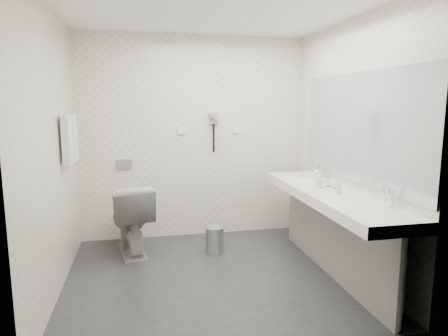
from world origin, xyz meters
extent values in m
plane|color=#28292D|center=(0.00, 0.00, 0.00)|extent=(2.80, 2.80, 0.00)
plane|color=white|center=(0.00, 0.00, 2.50)|extent=(2.80, 2.80, 0.00)
plane|color=white|center=(0.00, 1.30, 1.25)|extent=(2.80, 0.00, 2.80)
plane|color=white|center=(0.00, -1.30, 1.25)|extent=(2.80, 0.00, 2.80)
plane|color=white|center=(-1.40, 0.00, 1.25)|extent=(0.00, 2.60, 2.60)
plane|color=white|center=(1.40, 0.00, 1.25)|extent=(0.00, 2.60, 2.60)
cube|color=white|center=(1.12, -0.20, 0.80)|extent=(0.55, 2.20, 0.10)
cube|color=gray|center=(1.15, -0.20, 0.38)|extent=(0.03, 2.15, 0.75)
cylinder|color=silver|center=(1.18, -1.24, 0.38)|extent=(0.06, 0.06, 0.75)
cylinder|color=silver|center=(1.18, 0.84, 0.38)|extent=(0.06, 0.06, 0.75)
cube|color=#B2BCC6|center=(1.39, -0.20, 1.45)|extent=(0.02, 2.20, 1.05)
ellipsoid|color=white|center=(1.12, -0.85, 0.83)|extent=(0.40, 0.31, 0.05)
ellipsoid|color=white|center=(1.12, 0.45, 0.83)|extent=(0.40, 0.31, 0.05)
cylinder|color=silver|center=(1.32, -0.85, 0.92)|extent=(0.04, 0.04, 0.15)
cylinder|color=silver|center=(1.32, 0.45, 0.92)|extent=(0.04, 0.04, 0.15)
imported|color=silver|center=(1.08, -0.05, 0.91)|extent=(0.07, 0.07, 0.12)
imported|color=silver|center=(1.22, -0.11, 0.90)|extent=(0.11, 0.11, 0.10)
imported|color=silver|center=(1.14, -0.33, 0.91)|extent=(0.05, 0.05, 0.11)
cylinder|color=silver|center=(1.20, -0.01, 0.90)|extent=(0.06, 0.06, 0.10)
imported|color=white|center=(-0.79, 0.81, 0.40)|extent=(0.58, 0.86, 0.80)
cube|color=#B2B5BA|center=(-0.85, 1.29, 0.95)|extent=(0.18, 0.02, 0.12)
cylinder|color=#B2B5BA|center=(0.13, 0.59, 0.14)|extent=(0.26, 0.26, 0.29)
cylinder|color=#B2B5BA|center=(0.13, 0.59, 0.30)|extent=(0.21, 0.21, 0.02)
cylinder|color=silver|center=(-1.35, 0.55, 1.55)|extent=(0.02, 0.62, 0.02)
cube|color=white|center=(-1.34, 0.41, 1.33)|extent=(0.07, 0.24, 0.48)
cube|color=white|center=(-1.34, 0.69, 1.33)|extent=(0.07, 0.24, 0.48)
cube|color=#9B9AA0|center=(0.25, 1.27, 1.50)|extent=(0.10, 0.04, 0.14)
cylinder|color=#9B9AA0|center=(0.25, 1.20, 1.53)|extent=(0.08, 0.14, 0.08)
cylinder|color=black|center=(0.25, 1.26, 1.25)|extent=(0.02, 0.02, 0.35)
cube|color=white|center=(-0.15, 1.29, 1.35)|extent=(0.09, 0.02, 0.09)
cube|color=white|center=(0.55, 1.29, 1.35)|extent=(0.09, 0.02, 0.09)
camera|label=1|loc=(-0.65, -3.65, 1.68)|focal=31.98mm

